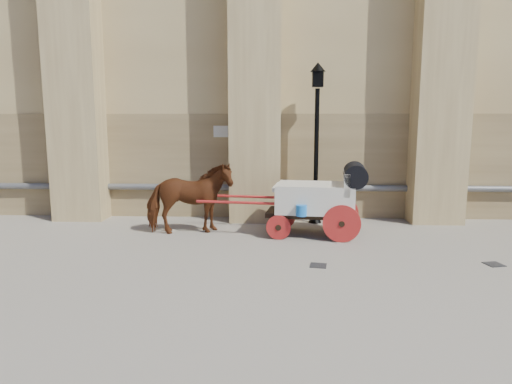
{
  "coord_description": "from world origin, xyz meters",
  "views": [
    {
      "loc": [
        -0.44,
        -9.1,
        2.82
      ],
      "look_at": [
        -0.91,
        2.0,
        1.07
      ],
      "focal_mm": 32.0,
      "sensor_mm": 36.0,
      "label": 1
    }
  ],
  "objects": [
    {
      "name": "drain_grate_far",
      "position": [
        3.89,
        -0.25,
        0.01
      ],
      "size": [
        0.38,
        0.38,
        0.01
      ],
      "primitive_type": "cube",
      "rotation": [
        0.0,
        0.0,
        0.22
      ],
      "color": "black",
      "rests_on": "ground"
    },
    {
      "name": "ground",
      "position": [
        0.0,
        0.0,
        0.0
      ],
      "size": [
        90.0,
        90.0,
        0.0
      ],
      "primitive_type": "plane",
      "color": "#6C665B",
      "rests_on": "ground"
    },
    {
      "name": "drain_grate_near",
      "position": [
        0.41,
        -0.47,
        0.01
      ],
      "size": [
        0.37,
        0.37,
        0.01
      ],
      "primitive_type": "cube",
      "rotation": [
        0.0,
        0.0,
        -0.16
      ],
      "color": "black",
      "rests_on": "ground"
    },
    {
      "name": "horse",
      "position": [
        -2.57,
        1.99,
        0.89
      ],
      "size": [
        2.27,
        1.39,
        1.78
      ],
      "primitive_type": "imported",
      "rotation": [
        0.0,
        0.0,
        1.79
      ],
      "color": "#632813",
      "rests_on": "ground"
    },
    {
      "name": "street_lamp",
      "position": [
        0.67,
        3.38,
        2.32
      ],
      "size": [
        0.41,
        0.41,
        4.33
      ],
      "color": "black",
      "rests_on": "ground"
    },
    {
      "name": "carriage",
      "position": [
        0.69,
        1.97,
        0.97
      ],
      "size": [
        4.22,
        1.62,
        1.8
      ],
      "rotation": [
        0.0,
        0.0,
        -0.13
      ],
      "color": "black",
      "rests_on": "ground"
    }
  ]
}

